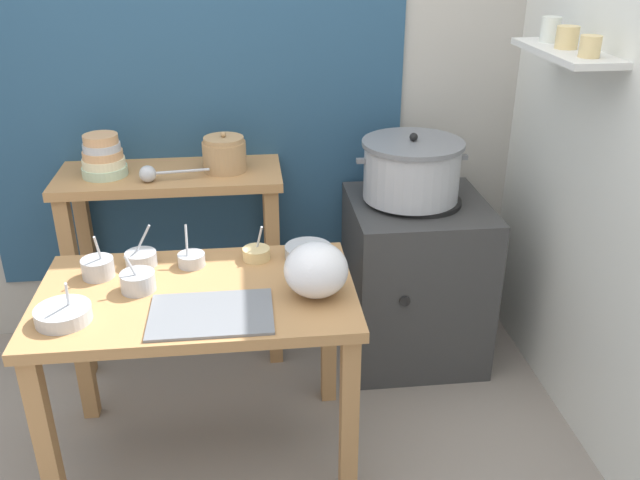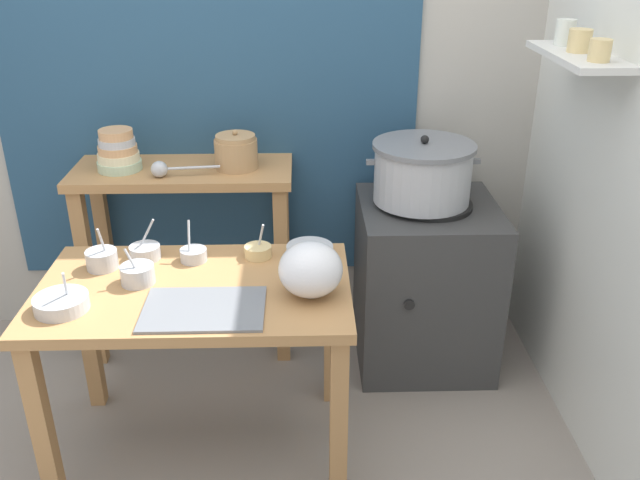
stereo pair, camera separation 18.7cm
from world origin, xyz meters
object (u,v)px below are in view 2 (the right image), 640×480
object	(u,v)px
prep_table	(196,312)
prep_bowl_5	(145,251)
back_shelf_table	(186,215)
steamer_pot	(423,172)
prep_bowl_3	(258,251)
prep_bowl_6	(138,274)
bowl_stack_enamel	(118,152)
prep_bowl_1	(193,254)
prep_bowl_0	(61,302)
ladle	(162,169)
stove_block	(425,282)
prep_bowl_2	(102,259)
plastic_bag	(311,269)
clay_pot	(236,152)
prep_bowl_4	(310,250)
serving_tray	(204,309)

from	to	relation	value
prep_table	prep_bowl_5	distance (m)	0.33
back_shelf_table	steamer_pot	xyz separation A→B (m)	(1.04, -0.11, 0.23)
back_shelf_table	prep_bowl_3	xyz separation A→B (m)	(0.35, -0.52, 0.07)
prep_bowl_6	bowl_stack_enamel	bearing A→B (deg)	106.51
bowl_stack_enamel	prep_bowl_1	bearing A→B (deg)	-54.47
prep_bowl_0	prep_bowl_5	size ratio (longest dim) A/B	1.14
ladle	prep_bowl_3	world-z (taller)	ladle
stove_block	prep_bowl_6	bearing A→B (deg)	-153.00
ladle	prep_bowl_1	xyz separation A→B (m)	(0.18, -0.43, -0.19)
prep_bowl_2	prep_bowl_3	bearing A→B (deg)	7.78
prep_table	bowl_stack_enamel	bearing A→B (deg)	119.18
plastic_bag	prep_bowl_3	distance (m)	0.36
clay_pot	prep_bowl_2	world-z (taller)	clay_pot
prep_bowl_5	plastic_bag	bearing A→B (deg)	-24.85
stove_block	bowl_stack_enamel	xyz separation A→B (m)	(-1.35, 0.12, 0.60)
prep_bowl_4	serving_tray	bearing A→B (deg)	-132.33
plastic_bag	prep_bowl_0	distance (m)	0.83
ladle	prep_bowl_6	distance (m)	0.63
serving_tray	prep_bowl_4	size ratio (longest dim) A/B	2.24
back_shelf_table	prep_bowl_1	bearing A→B (deg)	-78.13
ladle	prep_bowl_4	size ratio (longest dim) A/B	1.61
steamer_pot	prep_bowl_0	bearing A→B (deg)	-149.33
bowl_stack_enamel	prep_bowl_2	xyz separation A→B (m)	(0.05, -0.58, -0.22)
prep_bowl_3	prep_bowl_5	xyz separation A→B (m)	(-0.43, -0.00, 0.00)
stove_block	prep_bowl_0	distance (m)	1.59
bowl_stack_enamel	back_shelf_table	bearing A→B (deg)	2.14
prep_table	prep_bowl_6	xyz separation A→B (m)	(-0.20, 0.03, 0.15)
stove_block	steamer_pot	size ratio (longest dim) A/B	1.61
prep_bowl_3	back_shelf_table	bearing A→B (deg)	124.54
prep_bowl_0	steamer_pot	bearing A→B (deg)	30.67
steamer_pot	ladle	world-z (taller)	steamer_pot
stove_block	clay_pot	bearing A→B (deg)	171.20
prep_bowl_2	prep_bowl_6	bearing A→B (deg)	-37.13
prep_table	steamer_pot	world-z (taller)	steamer_pot
bowl_stack_enamel	prep_bowl_5	size ratio (longest dim) A/B	1.21
back_shelf_table	stove_block	xyz separation A→B (m)	(1.08, -0.13, -0.30)
bowl_stack_enamel	clay_pot	bearing A→B (deg)	1.13
bowl_stack_enamel	prep_bowl_4	distance (m)	0.99
stove_block	clay_pot	xyz separation A→B (m)	(-0.84, 0.13, 0.59)
steamer_pot	prep_bowl_2	distance (m)	1.35
plastic_bag	prep_bowl_1	xyz separation A→B (m)	(-0.44, 0.27, -0.07)
plastic_bag	prep_table	bearing A→B (deg)	170.25
plastic_bag	prep_bowl_4	size ratio (longest dim) A/B	1.23
plastic_bag	prep_bowl_4	distance (m)	0.30
prep_table	prep_bowl_2	distance (m)	0.41
prep_bowl_1	prep_bowl_4	size ratio (longest dim) A/B	0.86
stove_block	serving_tray	size ratio (longest dim) A/B	1.95
stove_block	serving_tray	world-z (taller)	stove_block
prep_bowl_3	ladle	bearing A→B (deg)	135.86
serving_tray	prep_bowl_4	world-z (taller)	prep_bowl_4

